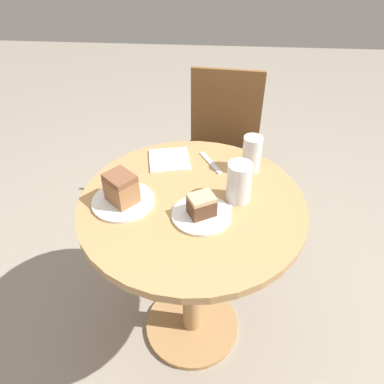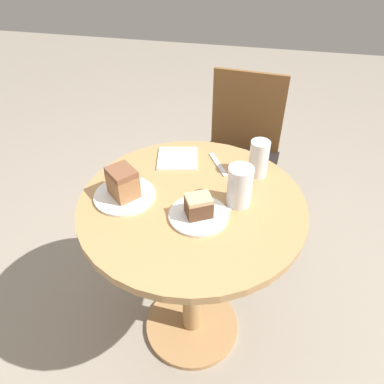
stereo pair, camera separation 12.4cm
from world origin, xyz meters
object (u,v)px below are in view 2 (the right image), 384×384
at_px(plate_far, 125,196).
at_px(chair, 239,159).
at_px(cake_slice_near, 199,206).
at_px(plate_near, 199,215).
at_px(glass_water, 259,160).
at_px(glass_lemonade, 239,188).
at_px(cake_slice_far, 123,183).

bearing_deg(plate_far, chair, 66.55).
distance_m(chair, cake_slice_near, 0.90).
bearing_deg(cake_slice_near, plate_near, 180.00).
distance_m(cake_slice_near, glass_water, 0.32).
bearing_deg(glass_lemonade, glass_water, 73.91).
distance_m(chair, plate_far, 0.90).
distance_m(chair, plate_near, 0.88).
relative_size(chair, glass_lemonade, 6.22).
relative_size(plate_far, glass_lemonade, 1.48).
height_order(cake_slice_near, glass_lemonade, glass_lemonade).
xyz_separation_m(plate_near, glass_lemonade, (0.12, 0.09, 0.06)).
bearing_deg(plate_far, glass_lemonade, 6.96).
relative_size(cake_slice_far, glass_lemonade, 0.87).
relative_size(chair, plate_far, 4.21).
xyz_separation_m(plate_near, cake_slice_near, (0.00, 0.00, 0.04)).
height_order(plate_far, cake_slice_near, cake_slice_near).
bearing_deg(chair, cake_slice_near, -89.71).
distance_m(plate_near, cake_slice_near, 0.04).
height_order(chair, glass_lemonade, glass_lemonade).
bearing_deg(glass_lemonade, cake_slice_far, -173.04).
height_order(plate_near, glass_water, glass_water).
bearing_deg(plate_far, cake_slice_near, -9.89).
bearing_deg(chair, plate_far, -108.32).
xyz_separation_m(plate_far, glass_lemonade, (0.38, 0.05, 0.06)).
height_order(chair, plate_near, chair).
relative_size(plate_far, cake_slice_near, 2.08).
distance_m(cake_slice_near, cake_slice_far, 0.27).
distance_m(chair, glass_lemonade, 0.82).
relative_size(plate_near, glass_lemonade, 1.36).
relative_size(plate_near, cake_slice_far, 1.56).
relative_size(cake_slice_near, cake_slice_far, 0.81).
distance_m(plate_far, cake_slice_far, 0.06).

